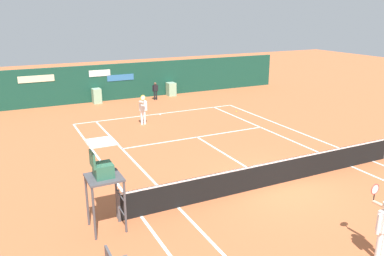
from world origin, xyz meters
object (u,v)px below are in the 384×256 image
tennis_ball_near_service_line (236,111)px  ball_kid_centre_post (155,90)px  umpire_chair (103,173)px  player_on_baseline (143,108)px  player_near_side (383,224)px

tennis_ball_near_service_line → ball_kid_centre_post: bearing=121.2°
tennis_ball_near_service_line → umpire_chair: bearing=-137.5°
umpire_chair → ball_kid_centre_post: umpire_chair is taller
ball_kid_centre_post → tennis_ball_near_service_line: size_ratio=19.14×
player_on_baseline → player_near_side: bearing=89.4°
umpire_chair → player_near_side: bearing=52.7°
umpire_chair → ball_kid_centre_post: size_ratio=2.12×
ball_kid_centre_post → tennis_ball_near_service_line: 6.60m
ball_kid_centre_post → umpire_chair: bearing=68.0°
player_near_side → tennis_ball_near_service_line: (5.07, 14.83, -0.96)m
umpire_chair → player_near_side: 7.68m
player_near_side → tennis_ball_near_service_line: 15.70m
player_on_baseline → ball_kid_centre_post: bearing=-123.2°
ball_kid_centre_post → player_near_side: bearing=89.4°
player_near_side → ball_kid_centre_post: bearing=83.7°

